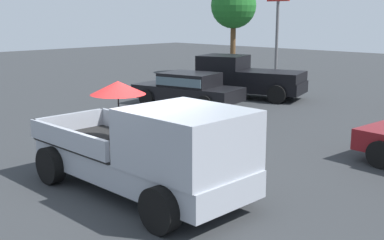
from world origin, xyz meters
TOP-DOWN VIEW (x-y plane):
  - ground_plane at (0.00, 0.00)m, footprint 80.00×80.00m
  - pickup_truck_main at (0.46, 0.00)m, footprint 5.08×2.30m
  - pickup_truck_red at (-5.86, 10.92)m, footprint 5.11×3.20m
  - parked_sedan_far at (-6.07, 7.65)m, footprint 4.56×2.60m
  - motel_sign at (-8.26, 16.86)m, footprint 1.40×0.16m
  - tree_by_lot at (-11.75, 17.35)m, footprint 2.71×2.71m

SIDE VIEW (x-z plane):
  - ground_plane at x=0.00m, z-range 0.00..0.00m
  - parked_sedan_far at x=-6.07m, z-range 0.08..1.41m
  - pickup_truck_red at x=-5.86m, z-range -0.03..1.77m
  - pickup_truck_main at x=0.46m, z-range -0.13..2.05m
  - motel_sign at x=-8.26m, z-range 1.05..6.22m
  - tree_by_lot at x=-11.75m, z-range 1.33..6.79m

